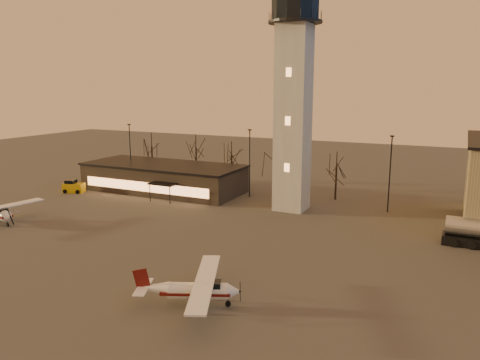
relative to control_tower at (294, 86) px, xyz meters
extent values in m
plane|color=#423F3D|center=(0.00, -30.00, -16.33)|extent=(220.00, 220.00, 0.00)
cube|color=#9D9995|center=(0.00, 0.00, -4.33)|extent=(4.00, 4.00, 24.00)
cylinder|color=black|center=(0.00, 0.00, 7.82)|extent=(6.80, 6.80, 0.30)
cylinder|color=black|center=(0.00, 0.00, 9.67)|extent=(6.00, 6.00, 3.40)
cube|color=black|center=(-22.00, 2.00, -14.33)|extent=(25.00, 10.00, 4.00)
cube|color=black|center=(-22.00, 2.00, -12.18)|extent=(25.40, 10.40, 0.30)
cube|color=#E89451|center=(-22.00, -3.02, -14.73)|extent=(22.00, 0.08, 1.40)
cube|color=black|center=(-18.00, -4.00, -13.73)|extent=(4.00, 2.00, 0.20)
cylinder|color=black|center=(-30.00, 4.00, -11.33)|extent=(0.16, 0.16, 10.00)
cube|color=black|center=(-30.00, 4.00, -6.28)|extent=(0.50, 0.25, 0.18)
cylinder|color=black|center=(-8.00, 4.00, -11.33)|extent=(0.16, 0.16, 10.00)
cube|color=black|center=(-8.00, 4.00, -6.28)|extent=(0.50, 0.25, 0.18)
cylinder|color=black|center=(12.00, 4.00, -11.33)|extent=(0.16, 0.16, 10.00)
cube|color=black|center=(12.00, 4.00, -6.28)|extent=(0.50, 0.25, 0.18)
cylinder|color=black|center=(-30.00, 10.00, -13.46)|extent=(0.28, 0.28, 5.74)
cylinder|color=black|center=(-14.00, 10.00, -13.70)|extent=(0.28, 0.28, 5.25)
cylinder|color=black|center=(-5.00, 6.00, -13.25)|extent=(0.28, 0.28, 6.16)
cylinder|color=black|center=(4.00, 8.00, -13.84)|extent=(0.28, 0.28, 4.97)
cylinder|color=black|center=(-22.00, 12.00, -13.53)|extent=(0.28, 0.28, 5.60)
cylinder|color=white|center=(3.22, -29.92, -15.11)|extent=(4.60, 2.93, 1.26)
cone|color=white|center=(5.63, -28.89, -15.11)|extent=(1.28, 1.45, 1.20)
cone|color=white|center=(0.19, -31.23, -14.97)|extent=(2.56, 1.90, 1.07)
cube|color=black|center=(4.11, -29.54, -14.67)|extent=(1.74, 1.51, 0.68)
cube|color=#580F0C|center=(3.04, -30.00, -15.16)|extent=(5.33, 3.27, 0.21)
cube|color=white|center=(3.67, -29.73, -14.35)|extent=(5.57, 10.38, 0.14)
cube|color=white|center=(-0.61, -31.58, -14.87)|extent=(2.07, 3.29, 0.08)
cube|color=#580F0C|center=(-0.70, -31.61, -14.19)|extent=(1.27, 0.60, 1.65)
cone|color=white|center=(-27.15, -22.20, -15.08)|extent=(1.11, 1.38, 1.24)
cube|color=black|center=(-28.82, -21.89, -14.63)|extent=(1.66, 1.30, 0.70)
cylinder|color=#ADADB1|center=(21.93, -5.99, -14.35)|extent=(5.30, 2.03, 1.98)
cube|color=gold|center=(-34.00, -5.11, -15.60)|extent=(3.48, 2.52, 1.46)
cube|color=black|center=(-34.40, -5.23, -14.76)|extent=(1.82, 1.82, 0.83)
camera|label=1|loc=(20.22, -58.11, 0.00)|focal=35.00mm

